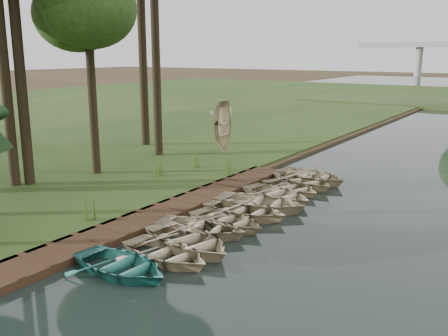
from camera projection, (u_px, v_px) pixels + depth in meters
The scene contains 18 objects.
ground at pixel (203, 222), 18.48m from camera, with size 300.00×300.00×0.00m, color #3D2F1D.
boardwalk at pixel (169, 211), 19.31m from camera, with size 1.60×16.00×0.30m, color #372315.
rowboat_0 at pixel (121, 263), 13.97m from camera, with size 2.30×3.22×0.67m, color #2B796E.
rowboat_1 at pixel (166, 250), 14.88m from camera, with size 2.25×3.16×0.65m, color #C2AF8C.
rowboat_2 at pixel (188, 238), 15.74m from camera, with size 2.57×3.60×0.75m, color #C2AF8C.
rowboat_3 at pixel (201, 225), 16.99m from camera, with size 2.36×3.30×0.68m, color #C2AF8C.
rowboat_4 at pixel (227, 218), 17.75m from camera, with size 2.22×3.11×0.64m, color #C2AF8C.
rowboat_5 at pixel (246, 208), 18.86m from camera, with size 2.41×3.37×0.70m, color #C2AF8C.
rowboat_6 at pixel (261, 200), 19.70m from camera, with size 2.62×3.66×0.76m, color #C2AF8C.
rowboat_7 at pixel (277, 192), 20.96m from camera, with size 2.39×3.34×0.69m, color #C2AF8C.
rowboat_8 at pixel (291, 186), 22.14m from camera, with size 2.14×3.00×0.62m, color #C2AF8C.
rowboat_9 at pixel (303, 178), 23.24m from camera, with size 2.48×3.48×0.72m, color #C2AF8C.
rowboat_10 at pixel (311, 174), 23.92m from camera, with size 2.59×3.63×0.75m, color #C2AF8C.
stored_rowboat at pixel (223, 147), 29.70m from camera, with size 2.20×3.08×0.64m, color #C2AF8C.
reeds_0 at pixel (90, 205), 17.64m from camera, with size 0.60×0.60×1.10m, color #3F661E.
reeds_1 at pixel (158, 166), 24.04m from camera, with size 0.60×0.60×1.01m, color #3F661E.
reeds_2 at pixel (194, 159), 25.80m from camera, with size 0.60×0.60×0.93m, color #3F661E.
reeds_3 at pixel (229, 164), 24.37m from camera, with size 0.60×0.60×1.03m, color #3F661E.
Camera 1 is at (10.39, -14.16, 6.14)m, focal length 40.00 mm.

